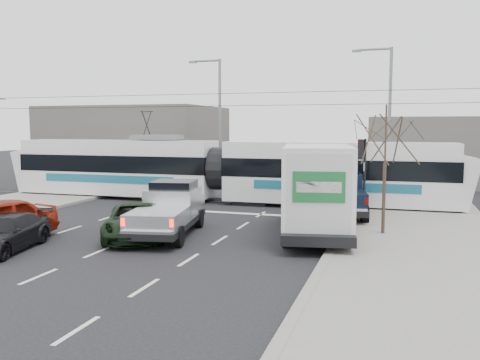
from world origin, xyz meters
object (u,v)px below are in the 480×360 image
(box_truck, at_px, (317,192))
(green_car, at_px, (136,221))
(bare_tree, at_px, (386,140))
(navy_pickup, at_px, (340,192))
(street_lamp_near, at_px, (386,113))
(silver_pickup, at_px, (170,209))
(tram, at_px, (220,170))
(dark_car, at_px, (5,233))
(traffic_signal, at_px, (362,160))
(street_lamp_far, at_px, (217,115))

(box_truck, distance_m, green_car, 7.11)
(bare_tree, xyz_separation_m, navy_pickup, (-2.16, 4.26, -2.62))
(street_lamp_near, relative_size, silver_pickup, 1.50)
(tram, bearing_deg, dark_car, -103.98)
(street_lamp_near, height_order, silver_pickup, street_lamp_near)
(tram, distance_m, silver_pickup, 9.07)
(street_lamp_near, bearing_deg, traffic_signal, -96.41)
(box_truck, xyz_separation_m, dark_car, (-9.97, -5.55, -1.16))
(traffic_signal, relative_size, box_truck, 0.48)
(tram, bearing_deg, street_lamp_far, 110.44)
(bare_tree, xyz_separation_m, tram, (-9.30, 6.96, -1.95))
(traffic_signal, distance_m, street_lamp_near, 7.91)
(box_truck, bearing_deg, bare_tree, 5.78)
(navy_pickup, height_order, green_car, navy_pickup)
(bare_tree, bearing_deg, street_lamp_near, 91.42)
(traffic_signal, distance_m, box_truck, 5.01)
(street_lamp_far, xyz_separation_m, box_truck, (9.27, -14.22, -3.34))
(box_truck, bearing_deg, tram, 121.34)
(navy_pickup, bearing_deg, green_car, -143.83)
(tram, bearing_deg, bare_tree, -37.25)
(traffic_signal, relative_size, silver_pickup, 0.60)
(street_lamp_far, relative_size, navy_pickup, 1.52)
(street_lamp_far, bearing_deg, navy_pickup, -43.83)
(street_lamp_far, height_order, navy_pickup, street_lamp_far)
(box_truck, xyz_separation_m, green_car, (-6.63, -2.33, -1.10))
(silver_pickup, xyz_separation_m, dark_car, (-4.28, -4.27, -0.42))
(silver_pickup, relative_size, box_truck, 0.80)
(silver_pickup, bearing_deg, traffic_signal, 29.89)
(silver_pickup, bearing_deg, street_lamp_far, 92.59)
(tram, xyz_separation_m, dark_car, (-3.19, -13.24, -1.23))
(street_lamp_near, xyz_separation_m, green_car, (-8.86, -14.55, -4.43))
(traffic_signal, height_order, navy_pickup, traffic_signal)
(street_lamp_far, relative_size, silver_pickup, 1.50)
(silver_pickup, distance_m, green_car, 1.45)
(green_car, relative_size, dark_car, 1.15)
(box_truck, height_order, green_car, box_truck)
(traffic_signal, bearing_deg, tram, 160.03)
(street_lamp_near, bearing_deg, dark_car, -124.48)
(street_lamp_near, bearing_deg, green_car, -121.34)
(box_truck, bearing_deg, traffic_signal, 63.49)
(navy_pickup, bearing_deg, street_lamp_far, 126.01)
(bare_tree, distance_m, tram, 11.78)
(street_lamp_near, bearing_deg, street_lamp_far, 170.13)
(box_truck, bearing_deg, street_lamp_far, 113.01)
(street_lamp_far, distance_m, navy_pickup, 13.91)
(bare_tree, height_order, navy_pickup, bare_tree)
(tram, distance_m, dark_car, 13.67)
(silver_pickup, bearing_deg, tram, 86.52)
(street_lamp_near, relative_size, street_lamp_far, 1.00)
(street_lamp_near, bearing_deg, box_truck, -100.35)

